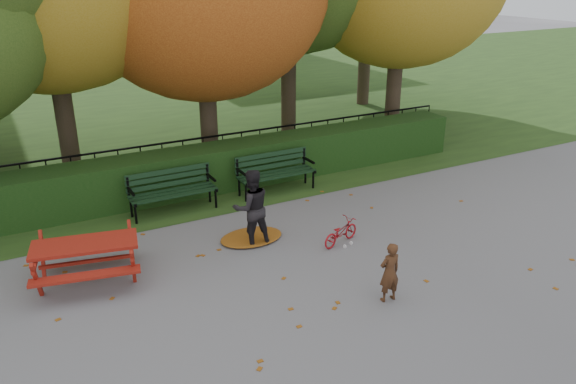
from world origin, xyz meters
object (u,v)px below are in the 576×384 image
bench_right (275,169)px  picnic_table (85,252)px  bicycle (341,232)px  bench_left (172,188)px  adult (252,208)px  child (390,272)px

bench_right → picnic_table: 4.95m
bicycle → bench_left: bearing=20.2°
bench_left → picnic_table: size_ratio=0.97×
bench_left → adult: size_ratio=1.24×
bench_left → adult: (0.83, -2.16, 0.21)m
child → bench_right: bearing=-94.4°
bench_right → bench_left: bearing=180.0°
bench_left → picnic_table: bearing=-134.5°
bicycle → child: bearing=150.7°
child → adult: adult is taller
adult → child: bearing=115.7°
bench_left → child: bearing=-69.0°
bench_right → picnic_table: bearing=-154.7°
bench_left → bicycle: bearing=-52.2°
picnic_table → adult: size_ratio=1.28×
picnic_table → adult: (2.91, -0.05, 0.18)m
bench_right → bicycle: bench_right is taller
child → bicycle: (0.40, 1.94, -0.25)m
bench_left → picnic_table: (-2.08, -2.11, 0.02)m
bench_right → child: 4.90m
child → picnic_table: bearing=-33.0°
bench_right → child: child is taller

